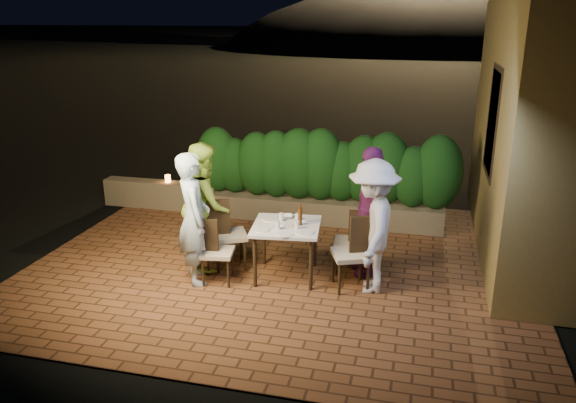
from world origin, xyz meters
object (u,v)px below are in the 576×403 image
(diner_purple, at_px, (371,211))
(parapet_lamp, at_px, (168,179))
(chair_right_front, at_px, (351,253))
(diner_blue, at_px, (194,219))
(chair_left_front, at_px, (217,251))
(dining_table, at_px, (286,251))
(chair_left_back, at_px, (229,233))
(beer_bottle, at_px, (300,214))
(bowl, at_px, (287,216))
(chair_right_back, at_px, (350,241))
(diner_green, at_px, (205,205))
(diner_white, at_px, (373,227))

(diner_purple, relative_size, parapet_lamp, 12.85)
(parapet_lamp, bearing_deg, chair_right_front, -32.89)
(diner_purple, height_order, parapet_lamp, diner_purple)
(diner_blue, height_order, parapet_lamp, diner_blue)
(chair_left_front, bearing_deg, diner_blue, 178.72)
(diner_purple, bearing_deg, chair_right_front, -35.66)
(dining_table, xyz_separation_m, diner_purple, (1.08, 0.40, 0.52))
(chair_left_back, distance_m, diner_purple, 1.99)
(dining_table, height_order, beer_bottle, beer_bottle)
(bowl, distance_m, chair_left_back, 0.86)
(chair_right_front, distance_m, chair_right_back, 0.52)
(chair_left_back, bearing_deg, bowl, -14.97)
(diner_blue, bearing_deg, parapet_lamp, 0.79)
(chair_left_front, relative_size, diner_purple, 0.49)
(diner_blue, relative_size, diner_green, 1.00)
(chair_right_front, xyz_separation_m, chair_right_back, (-0.09, 0.51, -0.05))
(chair_left_front, bearing_deg, chair_right_front, -1.30)
(dining_table, xyz_separation_m, bowl, (-0.06, 0.28, 0.39))
(chair_right_back, distance_m, diner_green, 2.07)
(dining_table, relative_size, chair_left_front, 1.00)
(diner_green, distance_m, diner_white, 2.37)
(parapet_lamp, bearing_deg, diner_blue, -58.13)
(diner_green, bearing_deg, chair_left_front, -170.24)
(beer_bottle, xyz_separation_m, bowl, (-0.24, 0.23, -0.13))
(diner_blue, bearing_deg, chair_right_front, -112.93)
(chair_right_front, relative_size, diner_blue, 0.56)
(chair_right_front, distance_m, diner_blue, 2.10)
(chair_left_front, distance_m, parapet_lamp, 3.31)
(diner_blue, relative_size, diner_purple, 0.99)
(chair_right_front, xyz_separation_m, parapet_lamp, (-3.72, 2.40, 0.08))
(chair_left_front, relative_size, diner_white, 0.51)
(dining_table, height_order, chair_right_back, chair_right_back)
(beer_bottle, bearing_deg, bowl, 135.81)
(chair_right_back, distance_m, parapet_lamp, 4.09)
(chair_right_front, bearing_deg, chair_left_front, -14.11)
(chair_left_front, distance_m, chair_left_back, 0.49)
(chair_left_front, bearing_deg, chair_left_back, 81.58)
(beer_bottle, xyz_separation_m, chair_right_front, (0.72, -0.18, -0.41))
(dining_table, bearing_deg, diner_white, -5.04)
(chair_left_front, relative_size, chair_right_front, 0.90)
(diner_green, xyz_separation_m, parapet_lamp, (-1.62, 2.16, -0.32))
(beer_bottle, relative_size, bowl, 1.88)
(beer_bottle, relative_size, chair_left_front, 0.34)
(diner_purple, bearing_deg, parapet_lamp, -132.70)
(dining_table, height_order, diner_purple, diner_purple)
(diner_green, xyz_separation_m, diner_white, (2.36, -0.22, -0.02))
(chair_left_front, xyz_separation_m, diner_white, (2.01, 0.27, 0.43))
(dining_table, xyz_separation_m, chair_right_front, (0.90, -0.13, 0.12))
(bowl, height_order, chair_right_back, chair_right_back)
(chair_right_front, distance_m, diner_green, 2.15)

